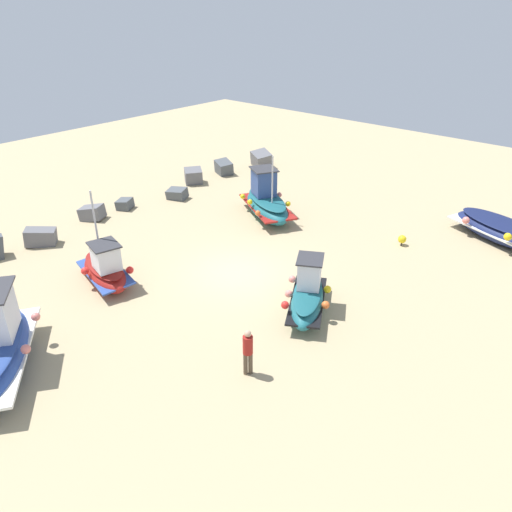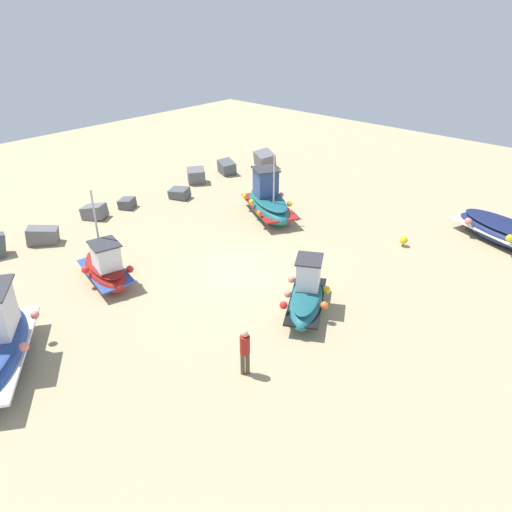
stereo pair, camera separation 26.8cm
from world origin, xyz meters
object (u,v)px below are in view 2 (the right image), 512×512
fishing_boat_1 (503,231)px  fishing_boat_2 (268,202)px  person_walking (245,349)px  fishing_boat_3 (307,296)px  fishing_boat_0 (105,268)px  mooring_buoy_0 (404,240)px

fishing_boat_1 → fishing_boat_2: size_ratio=1.14×
fishing_boat_1 → fishing_boat_2: 11.75m
fishing_boat_2 → person_walking: size_ratio=2.85×
fishing_boat_2 → fishing_boat_3: size_ratio=1.27×
fishing_boat_0 → fishing_boat_3: 8.42m
fishing_boat_0 → fishing_boat_1: 18.63m
fishing_boat_0 → fishing_boat_3: fishing_boat_0 is taller
fishing_boat_0 → fishing_boat_2: (9.88, -0.38, 0.13)m
person_walking → mooring_buoy_0: 11.74m
fishing_boat_2 → fishing_boat_1: bearing=-124.0°
fishing_boat_0 → mooring_buoy_0: size_ratio=7.92×
fishing_boat_0 → fishing_boat_1: (15.10, -10.91, -0.13)m
fishing_boat_1 → fishing_boat_2: bearing=46.5°
fishing_boat_0 → fishing_boat_2: bearing=101.7°
fishing_boat_0 → fishing_boat_1: fishing_boat_0 is taller
fishing_boat_3 → fishing_boat_2: bearing=19.5°
fishing_boat_0 → person_walking: fishing_boat_0 is taller
fishing_boat_3 → mooring_buoy_0: fishing_boat_3 is taller
fishing_boat_1 → mooring_buoy_0: (-3.69, 3.30, -0.23)m
fishing_boat_2 → fishing_boat_3: bearing=169.2°
fishing_boat_0 → fishing_boat_2: fishing_boat_0 is taller
fishing_boat_1 → fishing_boat_3: fishing_boat_1 is taller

